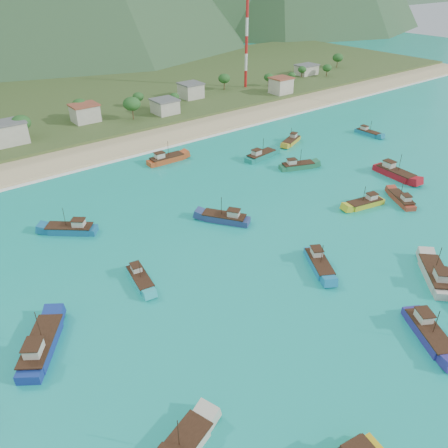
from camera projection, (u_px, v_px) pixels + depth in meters
ground at (308, 266)px, 82.46m from camera, size 600.00×600.00×0.00m
beach at (121, 146)px, 136.08m from camera, size 400.00×18.00×1.20m
land at (53, 103)px, 177.48m from camera, size 400.00×110.00×2.40m
surf_line at (135, 155)px, 129.63m from camera, size 400.00×2.50×0.08m
village at (112, 111)px, 153.18m from camera, size 219.93×31.03×6.25m
vegetation at (58, 119)px, 143.63m from camera, size 279.42×25.82×8.32m
radio_tower at (247, 36)px, 183.43m from camera, size 1.20×1.20×42.11m
boat_0 at (225, 218)px, 96.30m from camera, size 8.67×10.53×6.29m
boat_1 at (365, 204)px, 102.43m from camera, size 10.02×4.77×5.70m
boat_2 at (297, 166)px, 121.16m from camera, size 10.32×6.33×5.87m
boat_6 at (395, 173)px, 116.54m from camera, size 4.53×12.15×7.02m
boat_7 at (140, 279)px, 78.25m from camera, size 3.95×9.14×5.22m
boat_14 at (71, 229)px, 92.33m from camera, size 10.20×9.28×6.30m
boat_15 at (436, 276)px, 78.50m from camera, size 10.48×10.65×6.81m
boat_18 at (368, 133)px, 144.92m from camera, size 2.70×8.93×5.27m
boat_19 at (166, 159)px, 124.97m from camera, size 11.10×3.55×6.51m
boat_20 at (291, 141)px, 138.17m from camera, size 9.69×6.15×5.52m
boat_21 at (428, 333)px, 66.51m from camera, size 8.11×10.94×6.37m
boat_25 at (261, 156)px, 127.33m from camera, size 10.95×4.35×6.30m
boat_26 at (41, 346)px, 64.04m from camera, size 9.81×11.95×7.13m
boat_27 at (401, 200)px, 104.15m from camera, size 6.87×9.42×5.47m
boat_29 at (319, 264)px, 81.90m from camera, size 7.40×10.07×5.85m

